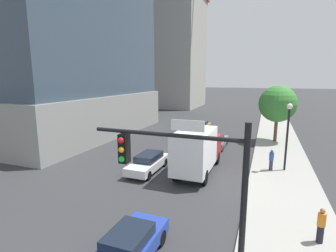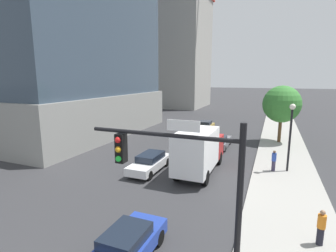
{
  "view_description": "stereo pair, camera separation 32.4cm",
  "coord_description": "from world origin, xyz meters",
  "views": [
    {
      "loc": [
        6.81,
        -3.4,
        7.29
      ],
      "look_at": [
        1.8,
        9.69,
        4.68
      ],
      "focal_mm": 27.59,
      "sensor_mm": 36.0,
      "label": 1
    },
    {
      "loc": [
        7.11,
        -3.28,
        7.29
      ],
      "look_at": [
        1.8,
        9.69,
        4.68
      ],
      "focal_mm": 27.59,
      "sensor_mm": 36.0,
      "label": 2
    }
  ],
  "objects": [
    {
      "name": "construction_building",
      "position": [
        -16.08,
        60.27,
        16.33
      ],
      "size": [
        23.6,
        16.4,
        36.58
      ],
      "color": "#9E9B93",
      "rests_on": "ground"
    },
    {
      "name": "pedestrian_blue_shirt",
      "position": [
        7.45,
        17.59,
        0.99
      ],
      "size": [
        0.34,
        0.34,
        1.65
      ],
      "color": "#38334C",
      "rests_on": "sidewalk"
    },
    {
      "name": "box_truck",
      "position": [
        2.08,
        15.2,
        1.92
      ],
      "size": [
        2.41,
        6.93,
        3.52
      ],
      "color": "#B21E1E",
      "rests_on": "ground"
    },
    {
      "name": "car_white",
      "position": [
        -1.63,
        14.26,
        0.72
      ],
      "size": [
        1.79,
        4.77,
        1.4
      ],
      "color": "silver",
      "rests_on": "ground"
    },
    {
      "name": "car_gray",
      "position": [
        2.08,
        23.34,
        0.67
      ],
      "size": [
        1.83,
        4.49,
        1.37
      ],
      "color": "slate",
      "rests_on": "ground"
    },
    {
      "name": "car_gold",
      "position": [
        -1.63,
        31.75,
        0.66
      ],
      "size": [
        1.93,
        4.24,
        1.33
      ],
      "color": "#AD8938",
      "rests_on": "ground"
    },
    {
      "name": "car_blue",
      "position": [
        2.08,
        4.58,
        0.71
      ],
      "size": [
        1.75,
        4.43,
        1.4
      ],
      "color": "#233D9E",
      "rests_on": "ground"
    },
    {
      "name": "street_tree",
      "position": [
        7.97,
        27.91,
        4.43
      ],
      "size": [
        4.1,
        4.1,
        6.34
      ],
      "color": "brown",
      "rests_on": "sidewalk"
    },
    {
      "name": "sidewalk",
      "position": [
        8.28,
        20.0,
        0.07
      ],
      "size": [
        4.66,
        120.0,
        0.15
      ],
      "primitive_type": "cube",
      "color": "#9E9B93",
      "rests_on": "ground"
    },
    {
      "name": "traffic_light_pole",
      "position": [
        4.5,
        4.31,
        4.18
      ],
      "size": [
        5.36,
        0.48,
        5.87
      ],
      "color": "black",
      "rests_on": "sidewalk"
    },
    {
      "name": "street_lamp",
      "position": [
        8.45,
        17.98,
        3.64
      ],
      "size": [
        0.44,
        0.44,
        5.25
      ],
      "color": "black",
      "rests_on": "sidewalk"
    },
    {
      "name": "pedestrian_orange_shirt",
      "position": [
        9.38,
        8.58,
        0.97
      ],
      "size": [
        0.34,
        0.34,
        1.61
      ],
      "color": "black",
      "rests_on": "sidewalk"
    }
  ]
}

